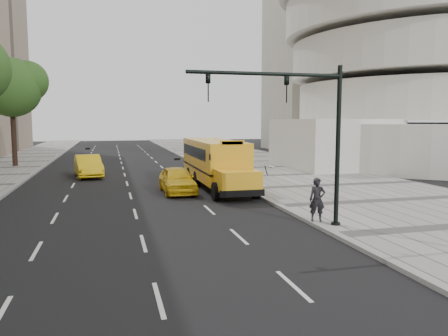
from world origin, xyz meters
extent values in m
plane|color=black|center=(0.00, 0.00, 0.00)|extent=(140.00, 140.00, 0.00)
cube|color=#999590|center=(12.00, 0.00, 0.07)|extent=(12.00, 140.00, 0.15)
cube|color=gray|center=(6.00, 0.00, 0.07)|extent=(0.30, 140.00, 0.15)
cylinder|color=white|center=(30.00, 14.00, 2.00)|extent=(32.00, 32.00, 4.00)
cylinder|color=white|center=(30.00, 14.00, 6.10)|extent=(26.00, 26.00, 3.60)
cylinder|color=white|center=(30.00, 14.00, 10.30)|extent=(27.60, 27.60, 3.60)
cylinder|color=white|center=(30.00, 14.00, 14.50)|extent=(29.20, 29.20, 3.60)
cube|color=#B9B4A1|center=(28.00, 34.00, 17.50)|extent=(14.00, 12.00, 35.00)
cube|color=white|center=(17.00, 10.00, 2.20)|extent=(8.00, 10.00, 4.40)
cylinder|color=black|center=(-10.50, 18.01, 3.21)|extent=(0.44, 0.44, 6.43)
sphere|color=#254918|center=(-10.50, 18.01, 7.23)|extent=(5.29, 5.29, 5.29)
sphere|color=#254918|center=(-9.18, 18.31, 7.83)|extent=(3.71, 3.71, 3.71)
cube|color=gold|center=(4.50, 2.49, 1.77)|extent=(2.50, 9.00, 2.45)
cube|color=gold|center=(4.50, -3.01, 1.10)|extent=(2.20, 2.00, 1.10)
cube|color=black|center=(4.50, -3.89, 0.55)|extent=(2.38, 0.25, 0.35)
cube|color=black|center=(4.50, 2.49, 1.25)|extent=(2.52, 9.00, 0.12)
cube|color=black|center=(4.50, -1.95, 2.25)|extent=(2.05, 0.10, 0.90)
cube|color=black|center=(4.50, 2.99, 2.25)|extent=(2.52, 7.50, 0.70)
cube|color=gold|center=(4.50, -1.96, 3.05)|extent=(1.40, 0.12, 0.28)
ellipsoid|color=silver|center=(6.02, -4.41, 1.90)|extent=(0.32, 0.32, 0.14)
cylinder|color=black|center=(5.78, -4.19, 1.70)|extent=(0.36, 0.47, 0.58)
cylinder|color=black|center=(3.37, -2.71, 0.50)|extent=(0.30, 1.00, 1.00)
cylinder|color=black|center=(5.63, -2.71, 0.50)|extent=(0.30, 1.00, 1.00)
cylinder|color=black|center=(3.37, 2.49, 0.50)|extent=(0.30, 1.00, 1.00)
cylinder|color=black|center=(5.63, 2.49, 0.50)|extent=(0.30, 1.00, 1.00)
cylinder|color=black|center=(3.37, 4.99, 0.50)|extent=(0.30, 1.00, 1.00)
cylinder|color=black|center=(5.63, 4.99, 0.50)|extent=(0.30, 1.00, 1.00)
imported|color=yellow|center=(1.77, 0.35, 0.78)|extent=(1.91, 4.62, 1.56)
imported|color=yellow|center=(-3.70, 9.31, 0.83)|extent=(2.47, 5.27, 1.67)
imported|color=black|center=(6.15, -9.04, 1.05)|extent=(0.76, 0.61, 1.81)
cylinder|color=black|center=(6.60, -9.80, 3.20)|extent=(0.18, 0.18, 6.40)
cylinder|color=black|center=(6.60, -9.80, 0.12)|extent=(0.36, 0.36, 0.25)
cylinder|color=black|center=(3.60, -9.80, 6.00)|extent=(6.00, 0.14, 0.14)
imported|color=black|center=(4.40, -9.80, 5.45)|extent=(0.16, 0.20, 1.00)
imported|color=black|center=(1.40, -9.80, 5.45)|extent=(0.16, 0.20, 1.00)
camera|label=1|loc=(-2.02, -25.18, 4.31)|focal=35.00mm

